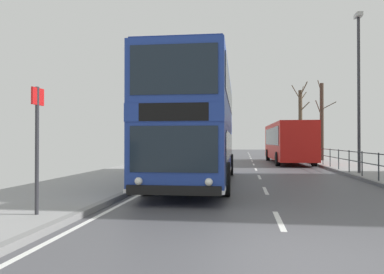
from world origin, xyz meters
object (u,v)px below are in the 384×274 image
(bare_tree_far_00, at_px, (301,121))
(bare_tree_far_02, at_px, (322,120))
(street_lamp_far_side, at_px, (359,80))
(double_decker_bus_main, at_px, (197,126))
(bus_stop_sign_near, at_px, (37,136))
(background_bus_far_lane, at_px, (288,142))

(bare_tree_far_00, xyz_separation_m, bare_tree_far_02, (0.19, -9.86, -0.45))
(bare_tree_far_02, bearing_deg, street_lamp_far_side, -93.25)
(double_decker_bus_main, height_order, street_lamp_far_side, street_lamp_far_side)
(bus_stop_sign_near, xyz_separation_m, bare_tree_far_00, (10.35, 33.67, 2.04))
(bus_stop_sign_near, distance_m, bare_tree_far_02, 26.09)
(double_decker_bus_main, height_order, bus_stop_sign_near, double_decker_bus_main)
(background_bus_far_lane, xyz_separation_m, bus_stop_sign_near, (-7.68, -22.12, 0.14))
(street_lamp_far_side, bearing_deg, bus_stop_sign_near, -129.95)
(bus_stop_sign_near, bearing_deg, bare_tree_far_00, 72.91)
(background_bus_far_lane, bearing_deg, bare_tree_far_00, 76.95)
(background_bus_far_lane, distance_m, street_lamp_far_side, 10.98)
(bus_stop_sign_near, height_order, bare_tree_far_00, bare_tree_far_00)
(double_decker_bus_main, relative_size, background_bus_far_lane, 1.03)
(bare_tree_far_00, relative_size, bare_tree_far_02, 1.14)
(double_decker_bus_main, distance_m, bare_tree_far_00, 27.46)
(double_decker_bus_main, xyz_separation_m, street_lamp_far_side, (7.38, 4.37, 2.35))
(bus_stop_sign_near, bearing_deg, double_decker_bus_main, 71.48)
(double_decker_bus_main, height_order, background_bus_far_lane, double_decker_bus_main)
(bare_tree_far_02, bearing_deg, background_bus_far_lane, -149.41)
(bus_stop_sign_near, relative_size, bare_tree_far_02, 0.40)
(double_decker_bus_main, distance_m, background_bus_far_lane, 15.61)
(double_decker_bus_main, relative_size, street_lamp_far_side, 1.46)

